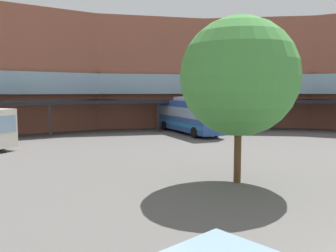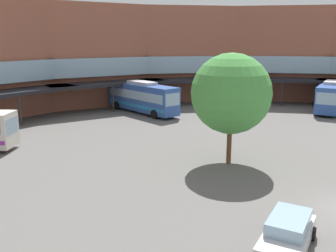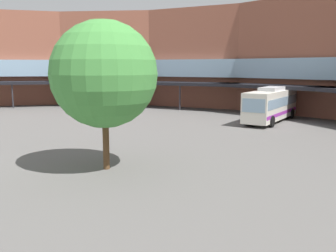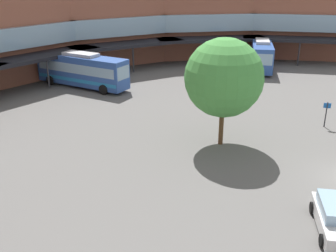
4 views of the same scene
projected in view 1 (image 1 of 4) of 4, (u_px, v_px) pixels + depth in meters
The scene contains 3 objects.
station_building at pixel (77, 66), 28.40m from camera, with size 86.93×46.17×13.77m.
bus_2 at pixel (188, 115), 38.75m from camera, with size 4.56×11.87×4.00m.
plaza_tree at pixel (239, 77), 17.34m from camera, with size 5.87×5.87×8.25m.
Camera 1 is at (-9.76, -3.34, 4.57)m, focal length 37.73 mm.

